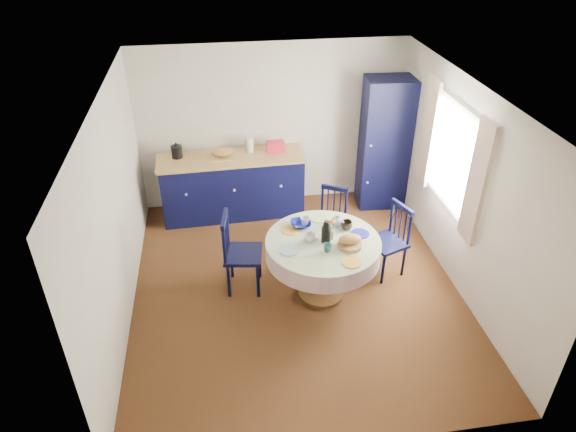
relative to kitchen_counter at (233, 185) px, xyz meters
name	(u,v)px	position (x,y,z in m)	size (l,w,h in m)	color
floor	(296,287)	(0.66, -1.90, -0.49)	(4.50, 4.50, 0.00)	black
ceiling	(298,95)	(0.66, -1.90, 2.01)	(4.50, 4.50, 0.00)	white
wall_back	(272,126)	(0.66, 0.35, 0.76)	(4.00, 0.02, 2.50)	silver
wall_left	(115,216)	(-1.34, -1.90, 0.76)	(0.02, 4.50, 2.50)	silver
wall_right	(463,189)	(2.66, -1.90, 0.76)	(0.02, 4.50, 2.50)	silver
window	(453,157)	(2.61, -1.60, 1.03)	(0.10, 1.74, 1.45)	white
kitchen_counter	(233,185)	(0.00, 0.00, 0.00)	(2.17, 0.74, 1.20)	black
pantry_cabinet	(385,144)	(2.32, -0.02, 0.52)	(0.74, 0.56, 2.02)	black
dining_table	(323,249)	(0.95, -2.09, 0.20)	(1.35, 1.35, 1.10)	#563618
chair_left	(240,252)	(-0.02, -1.79, 0.04)	(0.51, 0.53, 1.05)	black
chair_far	(331,220)	(1.26, -1.14, -0.03)	(0.54, 0.54, 0.91)	black
chair_right	(390,240)	(1.89, -1.75, 0.00)	(0.54, 0.55, 0.97)	black
mug_a	(310,237)	(0.79, -2.07, 0.37)	(0.13, 0.13, 0.10)	silver
mug_b	(327,248)	(0.94, -2.31, 0.37)	(0.10, 0.10, 0.09)	#336A73
mug_c	(347,225)	(1.27, -1.90, 0.38)	(0.14, 0.14, 0.11)	black
mug_d	(305,221)	(0.79, -1.74, 0.38)	(0.11, 0.11, 0.10)	silver
cobalt_bowl	(301,224)	(0.74, -1.76, 0.35)	(0.25, 0.25, 0.06)	#050D6E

